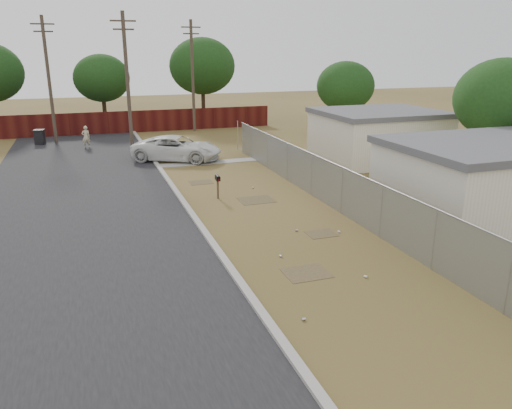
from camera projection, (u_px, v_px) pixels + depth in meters
name	position (u px, v px, depth m)	size (l,w,h in m)	color
ground	(273.00, 221.00, 20.40)	(120.00, 120.00, 0.00)	brown
street	(94.00, 186.00, 25.54)	(15.10, 60.00, 0.12)	black
chainlink_fence	(331.00, 189.00, 22.06)	(0.10, 27.06, 2.02)	gray
privacy_fence	(96.00, 123.00, 40.80)	(30.00, 0.12, 1.80)	#47150F
utility_poles	(126.00, 78.00, 36.49)	(12.60, 8.24, 9.00)	#4A3B31
houses	(427.00, 153.00, 25.79)	(9.30, 17.24, 3.10)	white
horizon_trees	(180.00, 76.00, 40.52)	(33.32, 31.94, 7.78)	#382A19
mailbox	(218.00, 180.00, 23.19)	(0.18, 0.49, 1.14)	brown
pickup_truck	(177.00, 148.00, 31.27)	(2.55, 5.52, 1.53)	silver
pedestrian	(86.00, 137.00, 35.26)	(0.56, 0.37, 1.55)	#C5B790
trash_bin	(40.00, 137.00, 36.55)	(0.82, 0.89, 1.09)	black
scattered_litter	(302.00, 242.00, 18.09)	(4.07, 12.65, 0.07)	silver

